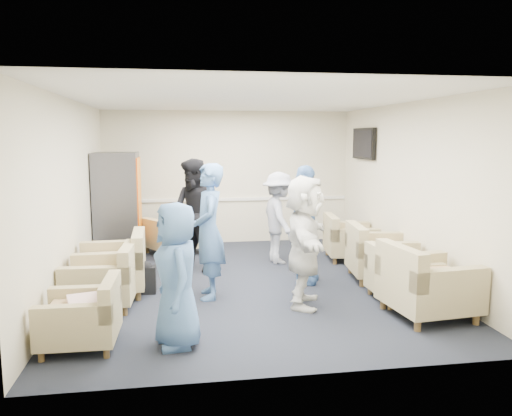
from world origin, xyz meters
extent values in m
plane|color=black|center=(0.00, 0.00, 0.00)|extent=(6.00, 6.00, 0.00)
plane|color=silver|center=(0.00, 0.00, 2.70)|extent=(6.00, 6.00, 0.00)
cube|color=beige|center=(0.00, 3.00, 1.35)|extent=(5.00, 0.02, 2.70)
cube|color=beige|center=(0.00, -3.00, 1.35)|extent=(5.00, 0.02, 2.70)
cube|color=beige|center=(-2.50, 0.00, 1.35)|extent=(0.02, 6.00, 2.70)
cube|color=beige|center=(2.50, 0.00, 1.35)|extent=(0.02, 6.00, 2.70)
cube|color=silver|center=(0.00, 2.98, 0.90)|extent=(4.98, 0.04, 0.06)
cube|color=black|center=(2.44, 1.80, 2.05)|extent=(0.07, 1.00, 0.58)
cube|color=black|center=(2.40, 1.80, 2.05)|extent=(0.01, 0.92, 0.50)
cube|color=#4F4E56|center=(2.48, 1.80, 1.90)|extent=(0.04, 0.10, 0.25)
cube|color=#9B8D64|center=(-2.06, -2.03, 0.23)|extent=(0.78, 0.78, 0.25)
cube|color=tan|center=(-2.06, -2.03, 0.40)|extent=(0.54, 0.50, 0.09)
cube|color=#9B8D64|center=(-1.74, -2.03, 0.54)|extent=(0.14, 0.76, 0.36)
cube|color=#9B8D64|center=(-2.03, -0.78, 0.26)|extent=(0.89, 0.89, 0.28)
cube|color=tan|center=(-2.03, -0.78, 0.45)|extent=(0.61, 0.58, 0.10)
cube|color=#9B8D64|center=(-1.68, -0.80, 0.60)|extent=(0.18, 0.85, 0.40)
cube|color=#9B8D64|center=(-1.97, -0.22, 0.28)|extent=(0.94, 0.94, 0.30)
cube|color=tan|center=(-1.97, -0.22, 0.48)|extent=(0.65, 0.61, 0.11)
cube|color=#9B8D64|center=(-1.58, -0.21, 0.65)|extent=(0.18, 0.92, 0.43)
cube|color=#9B8D64|center=(1.95, -1.75, 0.29)|extent=(1.04, 1.04, 0.31)
cube|color=tan|center=(1.95, -1.75, 0.50)|extent=(0.72, 0.68, 0.11)
cube|color=#9B8D64|center=(1.55, -1.79, 0.67)|extent=(0.25, 0.96, 0.45)
cube|color=#9B8D64|center=(1.91, -1.13, 0.24)|extent=(0.80, 0.80, 0.26)
cube|color=tan|center=(1.91, -1.13, 0.42)|extent=(0.56, 0.52, 0.09)
cube|color=#9B8D64|center=(1.58, -1.14, 0.56)|extent=(0.14, 0.79, 0.37)
cube|color=#9B8D64|center=(2.02, -0.12, 0.28)|extent=(1.01, 1.01, 0.30)
cube|color=tan|center=(2.02, -0.12, 0.48)|extent=(0.69, 0.66, 0.11)
cube|color=#9B8D64|center=(1.64, -0.08, 0.64)|extent=(0.26, 0.92, 0.43)
cube|color=#9B8D64|center=(2.00, 1.17, 0.26)|extent=(0.94, 0.94, 0.28)
cube|color=tan|center=(2.00, 1.17, 0.45)|extent=(0.65, 0.61, 0.10)
cube|color=#9B8D64|center=(1.65, 1.21, 0.60)|extent=(0.24, 0.86, 0.40)
cube|color=#9B8D64|center=(-1.10, 2.15, 0.28)|extent=(1.29, 1.29, 0.30)
cube|color=tan|center=(-1.10, 2.15, 0.49)|extent=(0.86, 0.87, 0.11)
cube|color=#9B8D64|center=(-0.88, 1.84, 0.65)|extent=(0.84, 0.65, 0.43)
cube|color=#4F4E56|center=(-2.10, 1.92, 0.95)|extent=(0.75, 0.90, 1.90)
cube|color=red|center=(-1.71, 1.92, 1.05)|extent=(0.02, 0.77, 1.52)
cube|color=black|center=(-1.71, 1.92, 0.25)|extent=(0.02, 0.45, 0.12)
cube|color=black|center=(-1.49, -0.28, 0.19)|extent=(0.27, 0.20, 0.38)
sphere|color=black|center=(-1.49, -0.28, 0.36)|extent=(0.19, 0.19, 0.19)
cube|color=beige|center=(-2.01, -2.03, 0.46)|extent=(0.41, 0.48, 0.12)
imported|color=#466DA8|center=(-1.06, -2.14, 0.76)|extent=(0.61, 0.82, 1.51)
imported|color=#466DA8|center=(-0.63, -0.59, 0.91)|extent=(0.44, 0.67, 1.82)
imported|color=black|center=(-0.76, 0.83, 0.91)|extent=(1.11, 1.12, 1.83)
imported|color=silver|center=(0.68, 1.13, 0.79)|extent=(0.71, 1.09, 1.58)
imported|color=#466DA8|center=(0.82, -0.11, 0.88)|extent=(0.81, 1.12, 1.76)
imported|color=white|center=(0.56, -1.11, 0.84)|extent=(0.93, 1.64, 1.69)
camera|label=1|loc=(-1.03, -7.19, 2.15)|focal=35.00mm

